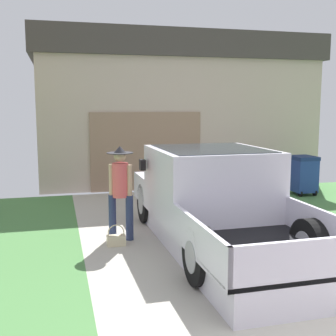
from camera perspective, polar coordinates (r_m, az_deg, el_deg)
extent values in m
cube|color=#B9B3A5|center=(8.30, 7.22, -9.00)|extent=(5.20, 9.00, 0.06)
cube|color=silver|center=(7.57, 6.84, -8.79)|extent=(1.88, 5.33, 0.42)
cube|color=silver|center=(7.84, 5.54, -1.95)|extent=(2.00, 2.12, 1.23)
cube|color=#1E2833|center=(7.78, 5.58, 0.71)|extent=(1.76, 1.95, 0.52)
cube|color=silver|center=(9.38, 2.08, -2.37)|extent=(1.99, 1.12, 0.54)
cube|color=black|center=(6.12, 12.56, -10.73)|extent=(2.00, 2.14, 0.06)
cube|color=silver|center=(5.68, 3.94, -9.57)|extent=(0.09, 2.12, 0.52)
cube|color=silver|center=(6.53, 20.13, -7.68)|extent=(0.09, 2.12, 0.52)
cube|color=silver|center=(5.21, 17.99, -11.64)|extent=(1.97, 0.09, 0.52)
cube|color=black|center=(8.19, -3.38, 0.43)|extent=(0.10, 0.18, 0.20)
cylinder|color=black|center=(9.07, -2.80, -4.63)|extent=(0.27, 0.80, 0.80)
cylinder|color=#9E9EA3|center=(9.07, -2.80, -4.63)|extent=(0.29, 0.44, 0.44)
cylinder|color=black|center=(9.58, 7.27, -4.00)|extent=(0.27, 0.80, 0.80)
cylinder|color=#9E9EA3|center=(9.58, 7.27, -4.00)|extent=(0.29, 0.44, 0.44)
cylinder|color=black|center=(5.99, 4.16, -11.47)|extent=(0.27, 0.80, 0.80)
cylinder|color=#9E9EA3|center=(5.99, 4.16, -11.47)|extent=(0.29, 0.44, 0.44)
cylinder|color=black|center=(6.73, 18.26, -9.65)|extent=(0.27, 0.80, 0.80)
cylinder|color=#9E9EA3|center=(6.73, 18.26, -9.65)|extent=(0.29, 0.44, 0.44)
cylinder|color=navy|center=(8.00, -7.30, -6.38)|extent=(0.14, 0.14, 0.82)
cylinder|color=navy|center=(7.90, -5.07, -6.53)|extent=(0.14, 0.14, 0.82)
cylinder|color=#E55959|center=(7.80, -6.27, -1.57)|extent=(0.28, 0.28, 0.62)
cylinder|color=tan|center=(7.86, -7.44, -1.54)|extent=(0.09, 0.09, 0.56)
cylinder|color=tan|center=(7.75, -5.08, -1.64)|extent=(0.09, 0.09, 0.56)
sphere|color=tan|center=(7.74, -6.32, 1.62)|extent=(0.22, 0.22, 0.22)
cylinder|color=#232328|center=(7.74, -6.32, 1.98)|extent=(0.47, 0.47, 0.01)
cone|color=#232328|center=(7.73, -6.33, 2.43)|extent=(0.23, 0.23, 0.12)
cube|color=beige|center=(7.70, -6.81, -9.43)|extent=(0.32, 0.17, 0.18)
torus|color=beige|center=(7.66, -6.83, -8.42)|extent=(0.29, 0.02, 0.29)
cube|color=#C3AF9B|center=(15.73, -0.52, 6.32)|extent=(8.56, 6.27, 3.79)
cube|color=#423D38|center=(15.83, -0.54, 14.64)|extent=(8.91, 6.52, 0.79)
cube|color=#93755B|center=(12.42, -2.83, 2.19)|extent=(3.19, 0.06, 2.23)
cube|color=navy|center=(12.40, 17.25, -0.94)|extent=(0.58, 0.68, 0.87)
cube|color=navy|center=(12.34, 17.35, 1.28)|extent=(0.60, 0.71, 0.10)
cylinder|color=black|center=(12.14, 16.95, -3.20)|extent=(0.05, 0.18, 0.18)
cylinder|color=black|center=(12.37, 18.70, -3.06)|extent=(0.05, 0.18, 0.18)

